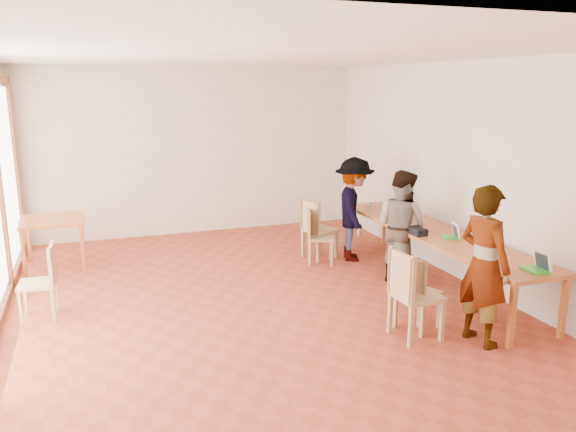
# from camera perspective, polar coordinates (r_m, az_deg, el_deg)

# --- Properties ---
(ground) EXTENTS (8.00, 8.00, 0.00)m
(ground) POSITION_cam_1_polar(r_m,az_deg,el_deg) (6.92, -2.85, -9.60)
(ground) COLOR #A34027
(ground) RESTS_ON ground
(wall_back) EXTENTS (6.00, 0.10, 3.00)m
(wall_back) POSITION_cam_1_polar(r_m,az_deg,el_deg) (10.34, -9.42, 6.50)
(wall_back) COLOR beige
(wall_back) RESTS_ON ground
(wall_front) EXTENTS (6.00, 0.10, 3.00)m
(wall_front) POSITION_cam_1_polar(r_m,az_deg,el_deg) (3.03, 19.70, -10.59)
(wall_front) COLOR beige
(wall_front) RESTS_ON ground
(wall_right) EXTENTS (0.10, 8.00, 3.00)m
(wall_right) POSITION_cam_1_polar(r_m,az_deg,el_deg) (7.87, 18.46, 3.92)
(wall_right) COLOR beige
(wall_right) RESTS_ON ground
(ceiling) EXTENTS (6.00, 8.00, 0.04)m
(ceiling) POSITION_cam_1_polar(r_m,az_deg,el_deg) (6.38, -3.17, 16.25)
(ceiling) COLOR white
(ceiling) RESTS_ON wall_back
(communal_table) EXTENTS (0.80, 4.00, 0.75)m
(communal_table) POSITION_cam_1_polar(r_m,az_deg,el_deg) (7.83, 14.61, -1.84)
(communal_table) COLOR #BB6029
(communal_table) RESTS_ON ground
(side_table) EXTENTS (0.90, 0.90, 0.75)m
(side_table) POSITION_cam_1_polar(r_m,az_deg,el_deg) (8.99, -22.80, -0.75)
(side_table) COLOR #BB6029
(side_table) RESTS_ON ground
(chair_near) EXTENTS (0.48, 0.48, 0.53)m
(chair_near) POSITION_cam_1_polar(r_m,az_deg,el_deg) (6.12, 12.20, -6.90)
(chair_near) COLOR tan
(chair_near) RESTS_ON ground
(chair_mid) EXTENTS (0.54, 0.54, 0.46)m
(chair_mid) POSITION_cam_1_polar(r_m,az_deg,el_deg) (6.37, 12.69, -6.84)
(chair_mid) COLOR tan
(chair_mid) RESTS_ON ground
(chair_far) EXTENTS (0.50, 0.50, 0.45)m
(chair_far) POSITION_cam_1_polar(r_m,az_deg,el_deg) (8.55, 2.71, -1.46)
(chair_far) COLOR tan
(chair_far) RESTS_ON ground
(chair_empty) EXTENTS (0.55, 0.55, 0.50)m
(chair_empty) POSITION_cam_1_polar(r_m,az_deg,el_deg) (8.75, 2.76, -0.72)
(chair_empty) COLOR tan
(chair_empty) RESTS_ON ground
(chair_spare) EXTENTS (0.44, 0.44, 0.47)m
(chair_spare) POSITION_cam_1_polar(r_m,az_deg,el_deg) (7.14, -23.47, -5.38)
(chair_spare) COLOR tan
(chair_spare) RESTS_ON ground
(person_near) EXTENTS (0.51, 0.68, 1.71)m
(person_near) POSITION_cam_1_polar(r_m,az_deg,el_deg) (6.17, 19.29, -4.77)
(person_near) COLOR gray
(person_near) RESTS_ON ground
(person_mid) EXTENTS (0.83, 0.93, 1.56)m
(person_mid) POSITION_cam_1_polar(r_m,az_deg,el_deg) (7.84, 11.40, -1.05)
(person_mid) COLOR gray
(person_mid) RESTS_ON ground
(person_far) EXTENTS (0.91, 1.18, 1.61)m
(person_far) POSITION_cam_1_polar(r_m,az_deg,el_deg) (8.71, 6.71, 0.68)
(person_far) COLOR gray
(person_far) RESTS_ON ground
(laptop_near) EXTENTS (0.24, 0.28, 0.22)m
(laptop_near) POSITION_cam_1_polar(r_m,az_deg,el_deg) (6.53, 24.10, -4.61)
(laptop_near) COLOR green
(laptop_near) RESTS_ON communal_table
(laptop_mid) EXTENTS (0.27, 0.28, 0.20)m
(laptop_mid) POSITION_cam_1_polar(r_m,az_deg,el_deg) (7.53, 16.37, -1.75)
(laptop_mid) COLOR green
(laptop_mid) RESTS_ON communal_table
(laptop_far) EXTENTS (0.26, 0.28, 0.20)m
(laptop_far) POSITION_cam_1_polar(r_m,az_deg,el_deg) (8.32, 11.65, -0.09)
(laptop_far) COLOR green
(laptop_far) RESTS_ON communal_table
(yellow_mug) EXTENTS (0.17, 0.17, 0.10)m
(yellow_mug) POSITION_cam_1_polar(r_m,az_deg,el_deg) (9.10, 10.16, 1.10)
(yellow_mug) COLOR orange
(yellow_mug) RESTS_ON communal_table
(green_bottle) EXTENTS (0.07, 0.07, 0.28)m
(green_bottle) POSITION_cam_1_polar(r_m,az_deg,el_deg) (8.80, 11.45, 1.22)
(green_bottle) COLOR #177F20
(green_bottle) RESTS_ON communal_table
(clear_glass) EXTENTS (0.07, 0.07, 0.09)m
(clear_glass) POSITION_cam_1_polar(r_m,az_deg,el_deg) (6.68, 19.97, -4.01)
(clear_glass) COLOR silver
(clear_glass) RESTS_ON communal_table
(condiment_cup) EXTENTS (0.08, 0.08, 0.06)m
(condiment_cup) POSITION_cam_1_polar(r_m,az_deg,el_deg) (9.25, 8.19, 1.23)
(condiment_cup) COLOR white
(condiment_cup) RESTS_ON communal_table
(pink_phone) EXTENTS (0.05, 0.10, 0.01)m
(pink_phone) POSITION_cam_1_polar(r_m,az_deg,el_deg) (8.18, 15.66, -0.88)
(pink_phone) COLOR #CA3773
(pink_phone) RESTS_ON communal_table
(black_pouch) EXTENTS (0.16, 0.26, 0.09)m
(black_pouch) POSITION_cam_1_polar(r_m,az_deg,el_deg) (7.59, 13.03, -1.51)
(black_pouch) COLOR black
(black_pouch) RESTS_ON communal_table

